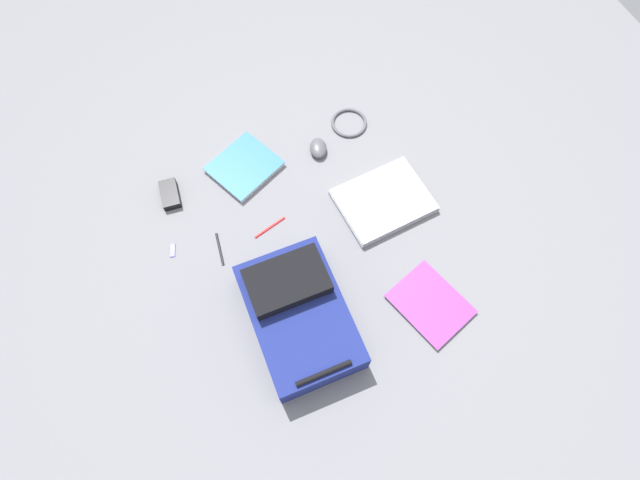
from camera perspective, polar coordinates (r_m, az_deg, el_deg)
ground_plane at (r=1.83m, az=0.14°, el=-0.46°), size 3.57×3.57×0.00m
backpack at (r=1.67m, az=-2.52°, el=-8.32°), size 0.31×0.46×0.17m
laptop at (r=1.91m, az=7.27°, el=4.46°), size 0.36×0.29×0.03m
book_manual at (r=1.78m, az=12.46°, el=-7.13°), size 0.27×0.31×0.01m
book_red at (r=2.00m, az=-8.63°, el=8.28°), size 0.31×0.30×0.02m
computer_mouse at (r=2.02m, az=-0.20°, el=10.42°), size 0.09×0.11×0.04m
cable_coil at (r=2.12m, az=3.33°, el=13.19°), size 0.15×0.15×0.01m
power_brick at (r=1.99m, az=-16.75°, el=5.01°), size 0.08×0.13×0.03m
pen_black at (r=1.86m, az=-11.38°, el=-0.98°), size 0.02×0.13×0.01m
pen_blue at (r=1.87m, az=-5.73°, el=1.47°), size 0.13×0.05×0.01m
usb_stick at (r=1.90m, az=-16.48°, el=-1.12°), size 0.03×0.05×0.01m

